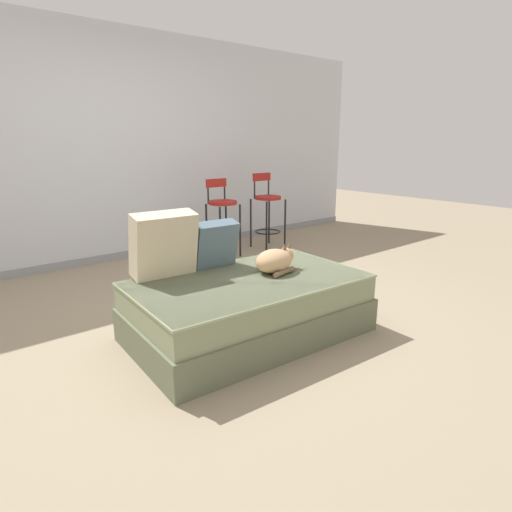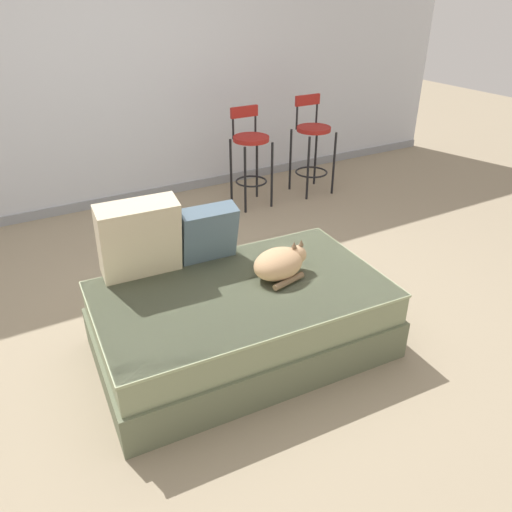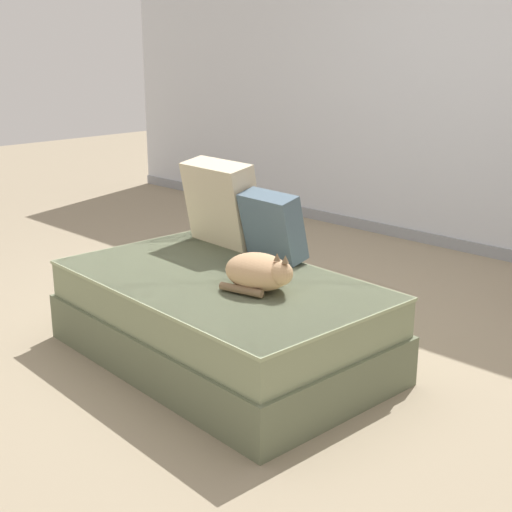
% 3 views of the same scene
% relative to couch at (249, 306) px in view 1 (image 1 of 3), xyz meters
% --- Properties ---
extents(ground_plane, '(16.00, 16.00, 0.00)m').
position_rel_couch_xyz_m(ground_plane, '(0.00, 0.40, -0.22)').
color(ground_plane, gray).
rests_on(ground_plane, ground).
extents(wall_back_panel, '(8.00, 0.10, 2.60)m').
position_rel_couch_xyz_m(wall_back_panel, '(0.00, 2.65, 1.08)').
color(wall_back_panel, silver).
rests_on(wall_back_panel, ground).
extents(wall_baseboard_trim, '(8.00, 0.02, 0.09)m').
position_rel_couch_xyz_m(wall_baseboard_trim, '(0.00, 2.60, -0.17)').
color(wall_baseboard_trim, gray).
rests_on(wall_baseboard_trim, ground).
extents(couch, '(1.71, 1.08, 0.43)m').
position_rel_couch_xyz_m(couch, '(0.00, 0.00, 0.00)').
color(couch, '#636B50').
rests_on(couch, ground).
extents(throw_pillow_corner, '(0.47, 0.27, 0.47)m').
position_rel_couch_xyz_m(throw_pillow_corner, '(-0.43, 0.42, 0.45)').
color(throw_pillow_corner, beige).
rests_on(throw_pillow_corner, couch).
extents(throw_pillow_middle, '(0.36, 0.22, 0.36)m').
position_rel_couch_xyz_m(throw_pillow_middle, '(-0.02, 0.39, 0.39)').
color(throw_pillow_middle, '#4C6070').
rests_on(throw_pillow_middle, couch).
extents(cat, '(0.37, 0.30, 0.20)m').
position_rel_couch_xyz_m(cat, '(0.26, 0.01, 0.30)').
color(cat, tan).
rests_on(cat, couch).
extents(bar_stool_near_window, '(0.34, 0.34, 0.93)m').
position_rel_couch_xyz_m(bar_stool_near_window, '(1.13, 1.94, 0.33)').
color(bar_stool_near_window, black).
rests_on(bar_stool_near_window, ground).
extents(bar_stool_by_doorway, '(0.34, 0.34, 0.97)m').
position_rel_couch_xyz_m(bar_stool_by_doorway, '(1.84, 1.94, 0.31)').
color(bar_stool_by_doorway, black).
rests_on(bar_stool_by_doorway, ground).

